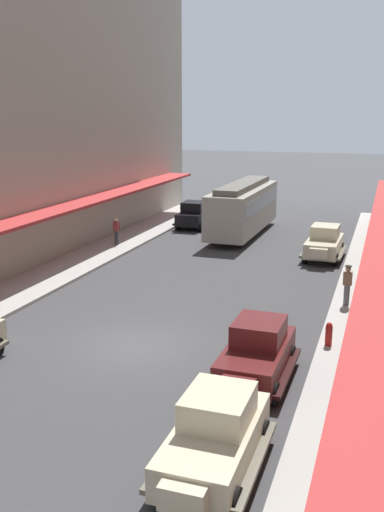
{
  "coord_description": "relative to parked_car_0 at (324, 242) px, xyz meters",
  "views": [
    {
      "loc": [
        7.88,
        -17.31,
        7.94
      ],
      "look_at": [
        0.0,
        6.0,
        1.8
      ],
      "focal_mm": 40.83,
      "sensor_mm": 36.0,
      "label": 1
    }
  ],
  "objects": [
    {
      "name": "fire_hydrant",
      "position": [
        1.57,
        -12.81,
        -0.38
      ],
      "size": [
        0.24,
        0.24,
        0.82
      ],
      "color": "#B21E19",
      "rests_on": "sidewalk_right"
    },
    {
      "name": "pedestrian_2",
      "position": [
        1.81,
        -8.18,
        0.07
      ],
      "size": [
        0.36,
        0.28,
        1.67
      ],
      "color": "slate",
      "rests_on": "sidewalk_right"
    },
    {
      "name": "parked_car_0",
      "position": [
        0.0,
        0.0,
        0.0
      ],
      "size": [
        2.22,
        4.29,
        1.84
      ],
      "color": "beige",
      "rests_on": "ground"
    },
    {
      "name": "parked_car_1",
      "position": [
        -0.14,
        -20.73,
        0.0
      ],
      "size": [
        2.15,
        4.27,
        1.84
      ],
      "color": "beige",
      "rests_on": "ground"
    },
    {
      "name": "parked_car_4",
      "position": [
        -9.6,
        6.25,
        0.0
      ],
      "size": [
        2.23,
        4.29,
        1.84
      ],
      "color": "black",
      "rests_on": "ground"
    },
    {
      "name": "sidewalk_right",
      "position": [
        2.72,
        -14.61,
        -0.87
      ],
      "size": [
        3.0,
        60.0,
        0.15
      ],
      "primitive_type": "cube",
      "color": "#B7B5AD",
      "rests_on": "ground"
    },
    {
      "name": "parked_car_2",
      "position": [
        -0.26,
        -15.89,
        0.0
      ],
      "size": [
        2.17,
        4.27,
        1.84
      ],
      "color": "#591919",
      "rests_on": "ground"
    },
    {
      "name": "pedestrian_1",
      "position": [
        3.13,
        -17.91,
        0.07
      ],
      "size": [
        0.36,
        0.28,
        1.67
      ],
      "color": "slate",
      "rests_on": "sidewalk_right"
    },
    {
      "name": "streetcar",
      "position": [
        -5.79,
        4.78,
        0.96
      ],
      "size": [
        2.64,
        9.63,
        3.46
      ],
      "color": "#ADA899",
      "rests_on": "ground"
    },
    {
      "name": "ground_plane",
      "position": [
        -4.78,
        -14.61,
        -0.94
      ],
      "size": [
        200.0,
        200.0,
        0.0
      ],
      "primitive_type": "plane",
      "color": "#424244"
    },
    {
      "name": "pedestrian_0",
      "position": [
        -12.08,
        -1.12,
        0.05
      ],
      "size": [
        0.36,
        0.24,
        1.64
      ],
      "color": "#2D2D33",
      "rests_on": "sidewalk_left"
    }
  ]
}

